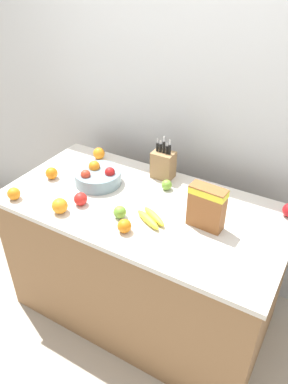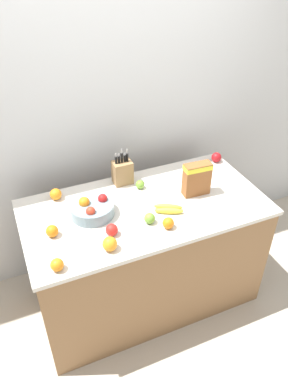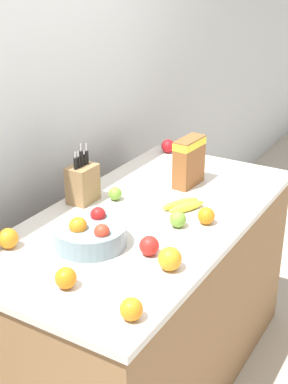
{
  "view_description": "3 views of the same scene",
  "coord_description": "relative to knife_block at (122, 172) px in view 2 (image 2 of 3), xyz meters",
  "views": [
    {
      "loc": [
        0.9,
        -1.52,
        2.18
      ],
      "look_at": [
        0.0,
        0.01,
        1.0
      ],
      "focal_mm": 35.0,
      "sensor_mm": 36.0,
      "label": 1
    },
    {
      "loc": [
        -0.8,
        -1.85,
        2.5
      ],
      "look_at": [
        0.0,
        0.02,
        1.03
      ],
      "focal_mm": 35.0,
      "sensor_mm": 36.0,
      "label": 2
    },
    {
      "loc": [
        -1.84,
        -1.08,
        1.98
      ],
      "look_at": [
        0.07,
        0.06,
        0.99
      ],
      "focal_mm": 50.0,
      "sensor_mm": 36.0,
      "label": 3
    }
  ],
  "objects": [
    {
      "name": "ground_plane",
      "position": [
        0.04,
        -0.32,
        -1.02
      ],
      "size": [
        14.0,
        14.0,
        0.0
      ],
      "primitive_type": "plane",
      "color": "#B2A899"
    },
    {
      "name": "wall_back",
      "position": [
        0.04,
        0.31,
        0.28
      ],
      "size": [
        9.0,
        0.06,
        2.6
      ],
      "color": "silver",
      "rests_on": "ground_plane"
    },
    {
      "name": "counter",
      "position": [
        0.04,
        -0.32,
        -0.55
      ],
      "size": [
        1.67,
        0.85,
        0.92
      ],
      "color": "olive",
      "rests_on": "ground_plane"
    },
    {
      "name": "knife_block",
      "position": [
        0.0,
        0.0,
        0.0
      ],
      "size": [
        0.14,
        0.1,
        0.29
      ],
      "color": "#937047",
      "rests_on": "counter"
    },
    {
      "name": "cereal_box",
      "position": [
        0.43,
        -0.33,
        0.04
      ],
      "size": [
        0.2,
        0.09,
        0.24
      ],
      "rotation": [
        0.0,
        0.0,
        -0.06
      ],
      "color": "brown",
      "rests_on": "counter"
    },
    {
      "name": "fruit_bowl",
      "position": [
        -0.32,
        -0.27,
        -0.05
      ],
      "size": [
        0.29,
        0.29,
        0.13
      ],
      "color": "gray",
      "rests_on": "counter"
    },
    {
      "name": "banana_bunch",
      "position": [
        0.16,
        -0.44,
        -0.07
      ],
      "size": [
        0.21,
        0.17,
        0.04
      ],
      "rotation": [
        0.0,
        0.0,
        2.77
      ],
      "color": "yellow",
      "rests_on": "counter"
    },
    {
      "name": "apple_leftmost",
      "position": [
        -0.0,
        -0.5,
        -0.06
      ],
      "size": [
        0.07,
        0.07,
        0.07
      ],
      "primitive_type": "sphere",
      "color": "#6B9E33",
      "rests_on": "counter"
    },
    {
      "name": "apple_middle",
      "position": [
        0.09,
        -0.12,
        -0.06
      ],
      "size": [
        0.06,
        0.06,
        0.06
      ],
      "primitive_type": "sphere",
      "color": "#6B9E33",
      "rests_on": "counter"
    },
    {
      "name": "apple_front",
      "position": [
        -0.26,
        -0.51,
        -0.05
      ],
      "size": [
        0.08,
        0.08,
        0.08
      ],
      "primitive_type": "sphere",
      "color": "red",
      "rests_on": "counter"
    },
    {
      "name": "apple_rightmost",
      "position": [
        0.8,
        -0.02,
        -0.05
      ],
      "size": [
        0.08,
        0.08,
        0.08
      ],
      "primitive_type": "sphere",
      "color": "#A31419",
      "rests_on": "counter"
    },
    {
      "name": "orange_mid_left",
      "position": [
        0.09,
        -0.59,
        -0.06
      ],
      "size": [
        0.07,
        0.07,
        0.07
      ],
      "primitive_type": "sphere",
      "color": "orange",
      "rests_on": "counter"
    },
    {
      "name": "orange_mid_right",
      "position": [
        -0.64,
        -0.66,
        -0.05
      ],
      "size": [
        0.08,
        0.08,
        0.08
      ],
      "primitive_type": "sphere",
      "color": "orange",
      "rests_on": "counter"
    },
    {
      "name": "orange_by_cereal",
      "position": [
        -0.5,
        -0.01,
        -0.05
      ],
      "size": [
        0.08,
        0.08,
        0.08
      ],
      "primitive_type": "sphere",
      "color": "orange",
      "rests_on": "counter"
    },
    {
      "name": "orange_near_bowl",
      "position": [
        -0.6,
        -0.38,
        -0.05
      ],
      "size": [
        0.08,
        0.08,
        0.08
      ],
      "primitive_type": "sphere",
      "color": "orange",
      "rests_on": "counter"
    },
    {
      "name": "orange_back_center",
      "position": [
        -0.32,
        -0.63,
        -0.05
      ],
      "size": [
        0.09,
        0.09,
        0.09
      ],
      "primitive_type": "sphere",
      "color": "orange",
      "rests_on": "counter"
    }
  ]
}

